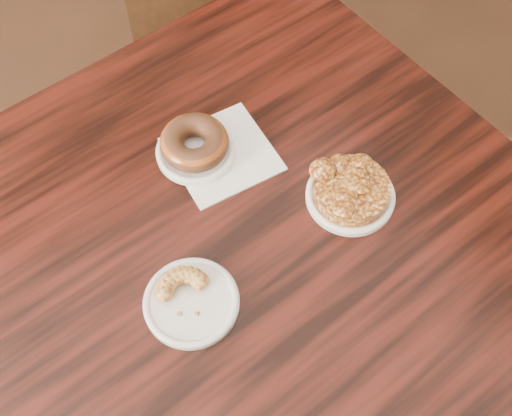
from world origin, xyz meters
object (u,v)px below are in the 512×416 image
chair_far (197,12)px  apple_fritter (352,188)px  cruller_fragment (190,298)px  glazed_donut (194,142)px  cafe_table (252,310)px

chair_far → apple_fritter: 0.93m
cruller_fragment → glazed_donut: bearing=61.4°
chair_far → cruller_fragment: size_ratio=8.78×
chair_far → cruller_fragment: bearing=79.1°
glazed_donut → cruller_fragment: size_ratio=1.22×
apple_fritter → cruller_fragment: size_ratio=1.71×
chair_far → glazed_donut: chair_far is taller
cafe_table → chair_far: size_ratio=1.11×
glazed_donut → apple_fritter: bearing=-48.8°
chair_far → apple_fritter: bearing=98.0°
cafe_table → apple_fritter: apple_fritter is taller
cafe_table → glazed_donut: glazed_donut is taller
chair_far → apple_fritter: chair_far is taller
cruller_fragment → apple_fritter: bearing=6.6°
apple_fritter → glazed_donut: bearing=131.2°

